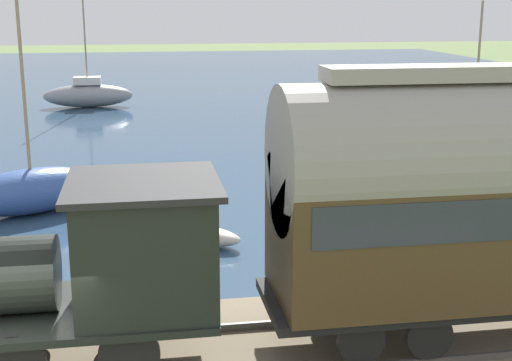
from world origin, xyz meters
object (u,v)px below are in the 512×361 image
Objects in this scene: steam_locomotive at (58,266)px; sailboat_gray at (88,94)px; sailboat_teal at (473,137)px; sailboat_blue at (32,190)px; rowboat_mid_harbor at (193,234)px.

sailboat_gray is (33.38, 1.64, -1.52)m from steam_locomotive.
sailboat_teal is at bearing -134.64° from sailboat_gray.
sailboat_blue is 5.81m from rowboat_mid_harbor.
sailboat_gray is 3.48× the size of rowboat_mid_harbor.
sailboat_teal is (-16.40, -16.73, -0.08)m from sailboat_gray.
sailboat_blue reaches higher than rowboat_mid_harbor.
sailboat_teal is at bearing -96.51° from sailboat_blue.
sailboat_blue is 22.52m from sailboat_gray.
sailboat_gray is (22.51, -0.30, 0.04)m from sailboat_blue.
sailboat_teal reaches higher than steam_locomotive.
sailboat_blue is 1.01× the size of sailboat_gray.
sailboat_teal is (16.98, -15.09, -1.60)m from steam_locomotive.
sailboat_gray is at bearing 42.16° from rowboat_mid_harbor.
sailboat_teal is 15.84m from rowboat_mid_harbor.
sailboat_blue is (10.86, 1.94, -1.56)m from steam_locomotive.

